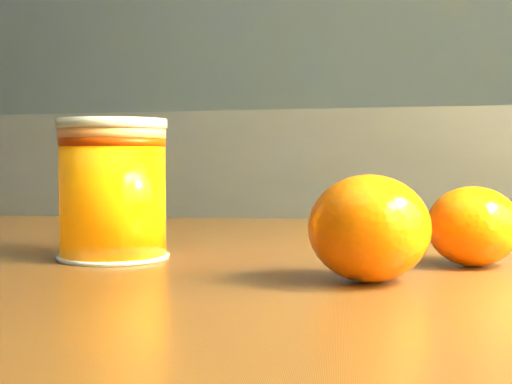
% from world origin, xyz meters
% --- Properties ---
extents(kitchen_counter, '(3.15, 0.60, 0.90)m').
position_xyz_m(kitchen_counter, '(0.00, 1.45, 0.45)').
color(kitchen_counter, '#535358').
rests_on(kitchen_counter, ground).
extents(juice_glass, '(0.08, 0.08, 0.10)m').
position_xyz_m(juice_glass, '(0.66, 0.20, 0.78)').
color(juice_glass, orange).
rests_on(juice_glass, table).
extents(orange_front, '(0.09, 0.09, 0.06)m').
position_xyz_m(orange_front, '(0.85, 0.15, 0.76)').
color(orange_front, '#FF6C05').
rests_on(orange_front, table).
extents(orange_back, '(0.07, 0.07, 0.05)m').
position_xyz_m(orange_back, '(0.91, 0.23, 0.76)').
color(orange_back, '#FF6C05').
rests_on(orange_back, table).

